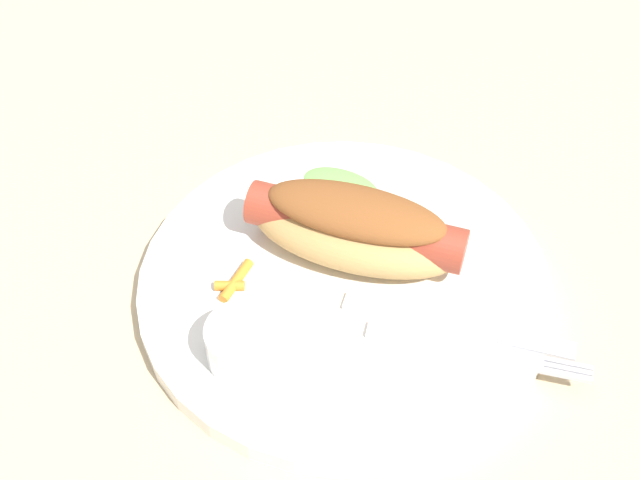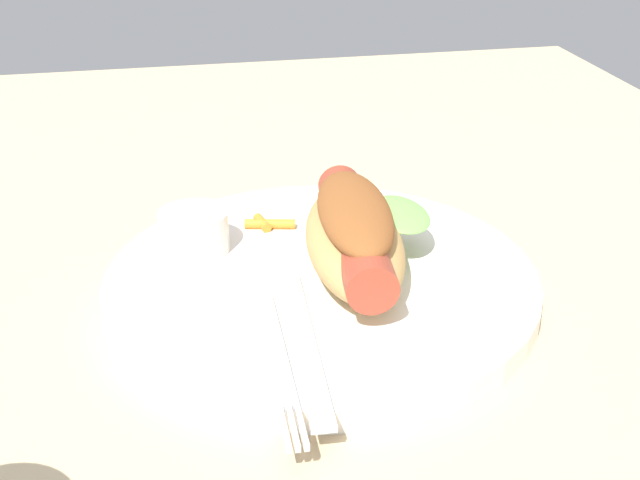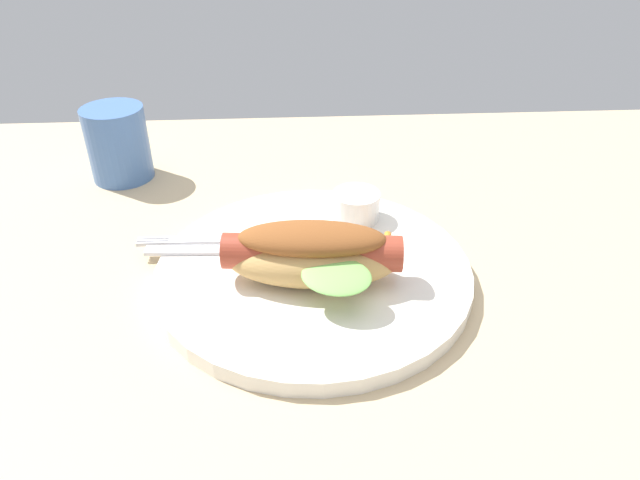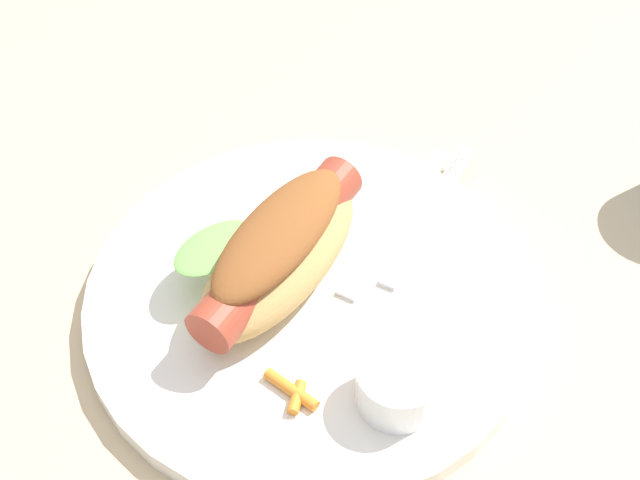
# 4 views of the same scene
# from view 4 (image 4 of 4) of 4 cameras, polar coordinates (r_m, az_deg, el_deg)

# --- Properties ---
(ground_plane) EXTENTS (1.20, 0.90, 0.02)m
(ground_plane) POSITION_cam_4_polar(r_m,az_deg,el_deg) (0.60, -3.93, -4.96)
(ground_plane) COLOR tan
(plate) EXTENTS (0.30, 0.30, 0.02)m
(plate) POSITION_cam_4_polar(r_m,az_deg,el_deg) (0.59, -0.69, -3.87)
(plate) COLOR white
(plate) RESTS_ON ground_plane
(hot_dog) EXTENTS (0.16, 0.11, 0.06)m
(hot_dog) POSITION_cam_4_polar(r_m,az_deg,el_deg) (0.57, -2.73, -0.67)
(hot_dog) COLOR tan
(hot_dog) RESTS_ON plate
(sauce_ramekin) EXTENTS (0.05, 0.05, 0.03)m
(sauce_ramekin) POSITION_cam_4_polar(r_m,az_deg,el_deg) (0.52, 5.10, -9.41)
(sauce_ramekin) COLOR white
(sauce_ramekin) RESTS_ON plate
(fork) EXTENTS (0.15, 0.01, 0.00)m
(fork) POSITION_cam_4_polar(r_m,az_deg,el_deg) (0.63, 7.03, 1.55)
(fork) COLOR silver
(fork) RESTS_ON plate
(knife) EXTENTS (0.16, 0.02, 0.00)m
(knife) POSITION_cam_4_polar(r_m,az_deg,el_deg) (0.62, 5.06, 1.33)
(knife) COLOR silver
(knife) RESTS_ON plate
(carrot_garnish) EXTENTS (0.02, 0.04, 0.01)m
(carrot_garnish) POSITION_cam_4_polar(r_m,az_deg,el_deg) (0.53, -1.76, -9.90)
(carrot_garnish) COLOR orange
(carrot_garnish) RESTS_ON plate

